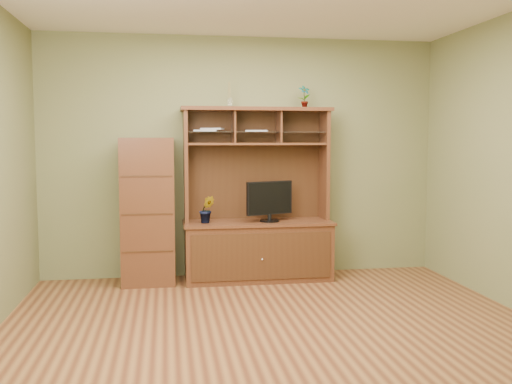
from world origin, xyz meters
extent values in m
cube|color=#562C18|center=(0.00, 0.00, -0.01)|extent=(4.50, 4.00, 0.02)
cube|color=olive|center=(0.00, 2.01, 1.35)|extent=(4.50, 0.02, 2.70)
cube|color=olive|center=(0.00, -2.01, 1.35)|extent=(4.50, 0.02, 2.70)
cube|color=#452413|center=(0.13, 1.71, 0.31)|extent=(1.60, 0.55, 0.62)
cube|color=#331A0E|center=(0.13, 1.42, 0.31)|extent=(1.50, 0.01, 0.50)
sphere|color=silver|center=(0.13, 1.41, 0.28)|extent=(0.02, 0.02, 0.02)
cube|color=#452413|center=(0.13, 1.71, 0.64)|extent=(1.64, 0.59, 0.03)
cube|color=#452413|center=(-0.65, 1.80, 1.27)|extent=(0.04, 0.35, 1.25)
cube|color=#452413|center=(0.91, 1.80, 1.27)|extent=(0.04, 0.35, 1.25)
cube|color=#331A0E|center=(0.13, 1.97, 1.27)|extent=(1.52, 0.02, 1.25)
cube|color=#452413|center=(0.13, 1.80, 1.88)|extent=(1.66, 0.40, 0.04)
cube|color=#452413|center=(0.13, 1.80, 1.50)|extent=(1.52, 0.32, 0.02)
cube|color=#452413|center=(-0.12, 1.80, 1.69)|extent=(0.02, 0.31, 0.35)
cube|color=#452413|center=(0.39, 1.80, 1.69)|extent=(0.02, 0.31, 0.35)
cube|color=silver|center=(0.13, 1.79, 1.63)|extent=(1.50, 0.27, 0.01)
cylinder|color=black|center=(0.26, 1.65, 0.66)|extent=(0.22, 0.22, 0.02)
cylinder|color=black|center=(0.26, 1.65, 0.71)|extent=(0.04, 0.04, 0.07)
cube|color=black|center=(0.26, 1.65, 0.91)|extent=(0.54, 0.25, 0.36)
imported|color=#386021|center=(-0.43, 1.65, 0.80)|extent=(0.17, 0.14, 0.30)
imported|color=#265F21|center=(0.68, 1.80, 2.03)|extent=(0.15, 0.12, 0.25)
cylinder|color=silver|center=(-0.16, 1.80, 1.95)|extent=(0.06, 0.06, 0.10)
cylinder|color=olive|center=(-0.16, 1.80, 2.09)|extent=(0.04, 0.04, 0.18)
cube|color=#9D9DA1|center=(-0.42, 1.80, 1.64)|extent=(0.28, 0.23, 0.02)
cube|color=#9D9DA1|center=(-0.35, 1.80, 1.66)|extent=(0.27, 0.24, 0.02)
cube|color=#9D9DA1|center=(0.14, 1.80, 1.64)|extent=(0.28, 0.24, 0.02)
cube|color=#452413|center=(-1.06, 1.73, 0.78)|extent=(0.56, 0.50, 1.57)
cube|color=#331A0E|center=(-1.06, 1.47, 0.39)|extent=(0.52, 0.01, 0.02)
cube|color=#331A0E|center=(-1.06, 1.47, 0.78)|extent=(0.52, 0.01, 0.01)
cube|color=#331A0E|center=(-1.06, 1.47, 1.17)|extent=(0.52, 0.01, 0.02)
camera|label=1|loc=(-0.86, -4.45, 1.54)|focal=40.00mm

